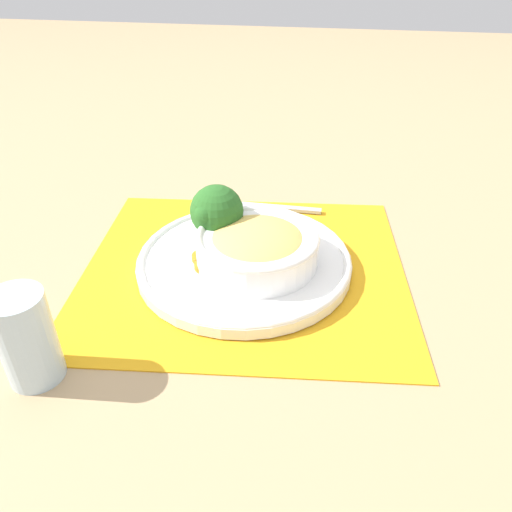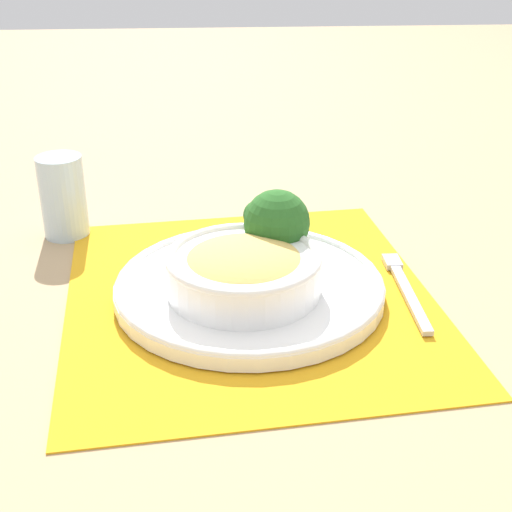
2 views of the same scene
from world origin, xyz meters
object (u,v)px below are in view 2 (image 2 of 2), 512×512
Objects in this scene: bowl at (244,269)px; water_glass at (64,201)px; broccoli_floret at (276,223)px; fork at (403,283)px.

water_glass is (-0.23, 0.21, 0.00)m from bowl.
broccoli_floret is 0.83× the size of water_glass.
bowl is at bearing -122.10° from broccoli_floret.
water_glass is at bearing 152.16° from broccoli_floret.
water_glass reaches higher than fork.
broccoli_floret is 0.50× the size of fork.
broccoli_floret reaches higher than bowl.
broccoli_floret is 0.31m from water_glass.
bowl is at bearing -170.69° from fork.
broccoli_floret is 0.17m from fork.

